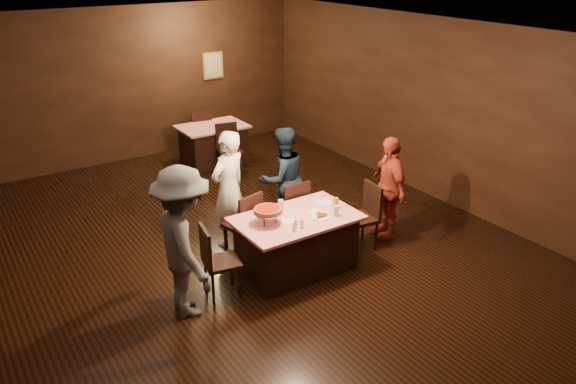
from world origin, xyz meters
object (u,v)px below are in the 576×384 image
object	(u,v)px
chair_far_left	(242,223)
diner_navy_hoodie	(282,179)
back_table	(213,144)
chair_end_right	(360,217)
plate_empty	(324,203)
chair_back_far	(200,132)
glass_front_right	(336,211)
glass_amber	(336,203)
pizza_stand	(268,210)
main_table	(296,243)
chair_back_near	(230,150)
chair_end_left	(222,261)
diner_white_jacket	(229,189)
diner_grey_knit	(184,243)
diner_red_shirt	(389,187)
chair_far_right	(290,210)
glass_back	(281,205)

from	to	relation	value
chair_far_left	diner_navy_hoodie	bearing A→B (deg)	-170.40
back_table	diner_navy_hoodie	world-z (taller)	diner_navy_hoodie
chair_end_right	plate_empty	xyz separation A→B (m)	(-0.55, 0.15, 0.30)
chair_back_far	glass_front_right	bearing A→B (deg)	93.29
glass_front_right	glass_amber	bearing A→B (deg)	53.13
back_table	pizza_stand	size ratio (longest dim) A/B	3.42
main_table	chair_end_right	world-z (taller)	chair_end_right
chair_back_near	chair_end_left	bearing A→B (deg)	-107.83
chair_far_left	diner_white_jacket	xyz separation A→B (m)	(0.01, 0.38, 0.38)
main_table	diner_navy_hoodie	xyz separation A→B (m)	(0.53, 1.15, 0.41)
diner_grey_knit	glass_front_right	bearing A→B (deg)	-90.46
chair_far_left	pizza_stand	xyz separation A→B (m)	(0.00, -0.70, 0.48)
diner_red_shirt	plate_empty	size ratio (longest dim) A/B	6.19
chair_far_left	plate_empty	bearing A→B (deg)	134.02
chair_back_far	glass_amber	world-z (taller)	chair_back_far
glass_amber	chair_back_near	bearing A→B (deg)	85.20
chair_far_left	plate_empty	xyz separation A→B (m)	(0.95, -0.60, 0.30)
diner_navy_hoodie	plate_empty	world-z (taller)	diner_navy_hoodie
chair_far_left	plate_empty	distance (m)	1.16
chair_far_right	pizza_stand	xyz separation A→B (m)	(-0.80, -0.70, 0.48)
diner_white_jacket	pizza_stand	xyz separation A→B (m)	(-0.01, -1.08, 0.10)
diner_navy_hoodie	pizza_stand	size ratio (longest dim) A/B	4.20
chair_back_far	diner_white_jacket	world-z (taller)	diner_white_jacket
diner_navy_hoodie	glass_amber	xyz separation A→B (m)	(0.07, -1.20, 0.04)
chair_back_near	glass_back	xyz separation A→B (m)	(-0.96, -3.29, 0.37)
diner_white_jacket	diner_red_shirt	world-z (taller)	diner_white_jacket
pizza_stand	chair_far_right	bearing A→B (deg)	41.19
diner_navy_hoodie	glass_back	world-z (taller)	diner_navy_hoodie
chair_back_far	glass_back	world-z (taller)	chair_back_far
diner_red_shirt	glass_amber	size ratio (longest dim) A/B	11.06
chair_end_left	diner_grey_knit	world-z (taller)	diner_grey_knit
main_table	diner_navy_hoodie	world-z (taller)	diner_navy_hoodie
chair_back_near	glass_back	distance (m)	3.44
diner_white_jacket	glass_front_right	world-z (taller)	diner_white_jacket
chair_back_near	glass_back	size ratio (longest dim) A/B	6.79
pizza_stand	glass_amber	bearing A→B (deg)	-5.71
diner_navy_hoodie	plate_empty	distance (m)	1.00
back_table	pizza_stand	xyz separation A→B (m)	(-1.31, -4.24, 0.57)
diner_red_shirt	chair_end_left	bearing A→B (deg)	-71.06
chair_end_left	glass_back	xyz separation A→B (m)	(1.05, 0.30, 0.37)
chair_end_left	glass_amber	distance (m)	1.74
plate_empty	chair_end_right	bearing A→B (deg)	-15.26
chair_far_right	diner_red_shirt	size ratio (longest dim) A/B	0.61
chair_end_left	diner_navy_hoodie	bearing A→B (deg)	-44.32
glass_front_right	chair_end_left	bearing A→B (deg)	170.84
main_table	back_table	world-z (taller)	same
chair_end_left	glass_back	bearing A→B (deg)	-63.62
pizza_stand	glass_amber	distance (m)	1.01
glass_amber	chair_end_left	bearing A→B (deg)	178.32
diner_white_jacket	glass_back	bearing A→B (deg)	93.80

